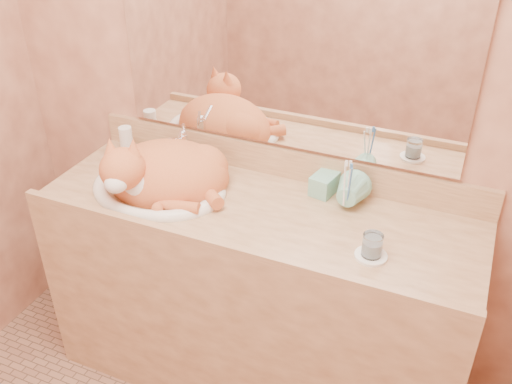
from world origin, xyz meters
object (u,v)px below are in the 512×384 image
at_px(sink_basin, 157,171).
at_px(water_glass, 372,245).
at_px(soap_dispenser, 318,179).
at_px(toothbrush_cup, 346,200).
at_px(cat, 162,171).
at_px(vanity_counter, 256,298).

distance_m(sink_basin, water_glass, 0.84).
bearing_deg(soap_dispenser, water_glass, -32.51).
bearing_deg(soap_dispenser, sink_basin, -151.87).
bearing_deg(toothbrush_cup, cat, -169.92).
bearing_deg(cat, toothbrush_cup, -10.61).
relative_size(sink_basin, cat, 1.11).
distance_m(sink_basin, toothbrush_cup, 0.70).
bearing_deg(vanity_counter, sink_basin, -177.05).
bearing_deg(sink_basin, water_glass, 6.83).
distance_m(vanity_counter, soap_dispenser, 0.56).
xyz_separation_m(vanity_counter, water_glass, (0.44, -0.10, 0.47)).
xyz_separation_m(sink_basin, soap_dispenser, (0.57, 0.17, 0.01)).
bearing_deg(water_glass, toothbrush_cup, 125.02).
xyz_separation_m(sink_basin, water_glass, (0.83, -0.08, -0.03)).
relative_size(vanity_counter, sink_basin, 3.12).
bearing_deg(sink_basin, toothbrush_cup, 22.81).
height_order(vanity_counter, cat, cat).
height_order(sink_basin, cat, cat).
height_order(vanity_counter, water_glass, water_glass).
distance_m(vanity_counter, toothbrush_cup, 0.58).
relative_size(cat, soap_dispenser, 2.67).
distance_m(sink_basin, soap_dispenser, 0.59).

